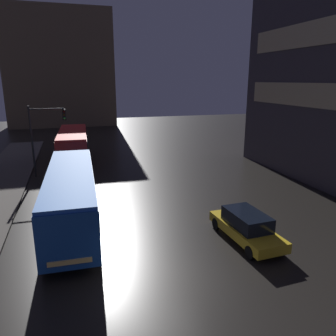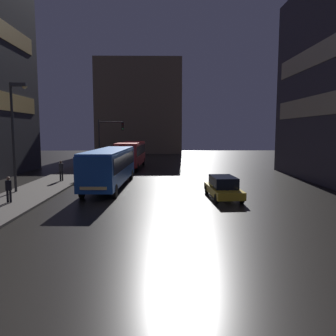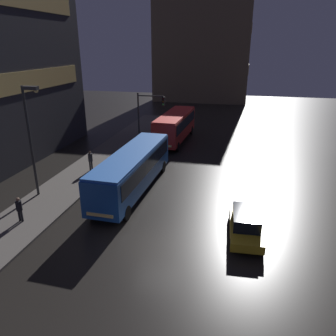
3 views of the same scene
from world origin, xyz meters
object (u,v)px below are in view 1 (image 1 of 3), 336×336
object	(u,v)px
bus_near	(71,192)
traffic_light_main	(44,129)
bus_far	(73,144)
car_taxi	(246,226)

from	to	relation	value
bus_near	traffic_light_main	world-z (taller)	traffic_light_main
bus_far	car_taxi	size ratio (longest dim) A/B	2.15
bus_far	traffic_light_main	xyz separation A→B (m)	(-2.27, -3.42, 2.00)
bus_far	car_taxi	distance (m)	20.47
bus_far	car_taxi	world-z (taller)	bus_far
bus_near	car_taxi	size ratio (longest dim) A/B	2.44
traffic_light_main	bus_near	bearing A→B (deg)	-79.90
car_taxi	bus_near	bearing A→B (deg)	-31.43
bus_near	traffic_light_main	xyz separation A→B (m)	(-1.93, 10.81, 2.08)
bus_near	traffic_light_main	bearing A→B (deg)	-78.08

